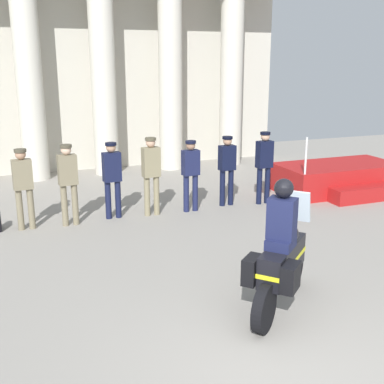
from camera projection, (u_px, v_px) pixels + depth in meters
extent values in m
plane|color=gray|center=(298.00, 373.00, 5.50)|extent=(28.00, 28.00, 0.00)
cube|color=beige|center=(97.00, 62.00, 15.09)|extent=(12.03, 0.30, 6.62)
cylinder|color=beige|center=(30.00, 84.00, 13.66)|extent=(0.73, 0.73, 5.46)
cylinder|color=beige|center=(104.00, 83.00, 14.38)|extent=(0.73, 0.73, 5.46)
cylinder|color=beige|center=(170.00, 82.00, 15.09)|extent=(0.73, 0.73, 5.46)
cylinder|color=beige|center=(231.00, 81.00, 15.81)|extent=(0.73, 0.73, 5.46)
cube|color=#A51919|center=(337.00, 177.00, 13.04)|extent=(3.19, 1.61, 0.73)
cube|color=#A51919|center=(363.00, 194.00, 12.13)|extent=(1.76, 0.50, 0.36)
cylinder|color=silver|center=(306.00, 156.00, 11.65)|extent=(0.05, 0.05, 0.90)
cylinder|color=#7A7056|center=(20.00, 210.00, 10.00)|extent=(0.13, 0.13, 0.86)
cylinder|color=#7A7056|center=(31.00, 209.00, 10.08)|extent=(0.13, 0.13, 0.86)
cube|color=#7A7056|center=(22.00, 174.00, 9.84)|extent=(0.40, 0.25, 0.61)
sphere|color=tan|center=(20.00, 154.00, 9.74)|extent=(0.21, 0.21, 0.21)
cylinder|color=#494334|center=(20.00, 151.00, 9.72)|extent=(0.24, 0.24, 0.06)
cylinder|color=#7A7056|center=(64.00, 205.00, 10.25)|extent=(0.13, 0.13, 0.89)
cylinder|color=#7A7056|center=(75.00, 204.00, 10.32)|extent=(0.13, 0.13, 0.89)
cube|color=#7A7056|center=(67.00, 170.00, 10.09)|extent=(0.40, 0.25, 0.63)
sphere|color=beige|center=(66.00, 150.00, 9.98)|extent=(0.21, 0.21, 0.21)
cylinder|color=#494334|center=(66.00, 146.00, 9.96)|extent=(0.24, 0.24, 0.06)
cylinder|color=#141938|center=(108.00, 200.00, 10.72)|extent=(0.13, 0.13, 0.84)
cylinder|color=#141938|center=(118.00, 199.00, 10.80)|extent=(0.13, 0.13, 0.84)
cube|color=#141938|center=(112.00, 167.00, 10.56)|extent=(0.40, 0.25, 0.64)
sphere|color=tan|center=(111.00, 148.00, 10.45)|extent=(0.21, 0.21, 0.21)
cylinder|color=black|center=(111.00, 144.00, 10.43)|extent=(0.24, 0.24, 0.06)
cylinder|color=#847A5B|center=(147.00, 196.00, 10.91)|extent=(0.13, 0.13, 0.90)
cylinder|color=#847A5B|center=(157.00, 195.00, 10.99)|extent=(0.13, 0.13, 0.90)
cube|color=#847A5B|center=(151.00, 162.00, 10.74)|extent=(0.40, 0.25, 0.65)
sphere|color=tan|center=(151.00, 143.00, 10.63)|extent=(0.21, 0.21, 0.21)
cylinder|color=#4F4937|center=(151.00, 139.00, 10.61)|extent=(0.24, 0.24, 0.06)
cylinder|color=#191E42|center=(186.00, 194.00, 11.21)|extent=(0.13, 0.13, 0.86)
cylinder|color=#191E42|center=(195.00, 193.00, 11.29)|extent=(0.13, 0.13, 0.86)
cube|color=#191E42|center=(191.00, 163.00, 11.06)|extent=(0.40, 0.25, 0.57)
sphere|color=#997056|center=(191.00, 146.00, 10.96)|extent=(0.21, 0.21, 0.21)
cylinder|color=black|center=(191.00, 142.00, 10.94)|extent=(0.24, 0.24, 0.06)
cylinder|color=black|center=(222.00, 188.00, 11.67)|extent=(0.13, 0.13, 0.87)
cylinder|color=black|center=(231.00, 187.00, 11.74)|extent=(0.13, 0.13, 0.87)
cube|color=black|center=(227.00, 158.00, 11.51)|extent=(0.40, 0.25, 0.58)
sphere|color=tan|center=(227.00, 141.00, 11.41)|extent=(0.21, 0.21, 0.21)
cylinder|color=black|center=(228.00, 138.00, 11.39)|extent=(0.24, 0.24, 0.06)
cylinder|color=black|center=(259.00, 186.00, 11.81)|extent=(0.13, 0.13, 0.90)
cylinder|color=black|center=(267.00, 185.00, 11.88)|extent=(0.13, 0.13, 0.90)
cube|color=black|center=(264.00, 154.00, 11.64)|extent=(0.40, 0.25, 0.64)
sphere|color=tan|center=(265.00, 137.00, 11.53)|extent=(0.21, 0.21, 0.21)
cylinder|color=black|center=(265.00, 133.00, 11.51)|extent=(0.24, 0.24, 0.06)
cylinder|color=black|center=(295.00, 267.00, 7.51)|extent=(0.54, 0.50, 0.64)
cylinder|color=black|center=(264.00, 309.00, 6.26)|extent=(0.57, 0.53, 0.64)
cube|color=black|center=(282.00, 260.00, 6.78)|extent=(1.14, 1.07, 0.44)
ellipsoid|color=black|center=(287.00, 235.00, 6.83)|extent=(0.60, 0.59, 0.26)
cube|color=yellow|center=(282.00, 261.00, 6.79)|extent=(1.16, 1.09, 0.06)
cube|color=silver|center=(296.00, 206.00, 7.13)|extent=(0.38, 0.40, 0.47)
cube|color=black|center=(252.00, 270.00, 6.46)|extent=(0.39, 0.37, 0.36)
cube|color=black|center=(290.00, 277.00, 6.24)|extent=(0.39, 0.37, 0.36)
cube|color=#191E42|center=(281.00, 243.00, 6.60)|extent=(0.52, 0.52, 0.14)
cube|color=#191E42|center=(282.00, 218.00, 6.51)|extent=(0.43, 0.44, 0.56)
sphere|color=black|center=(284.00, 188.00, 6.42)|extent=(0.26, 0.26, 0.26)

